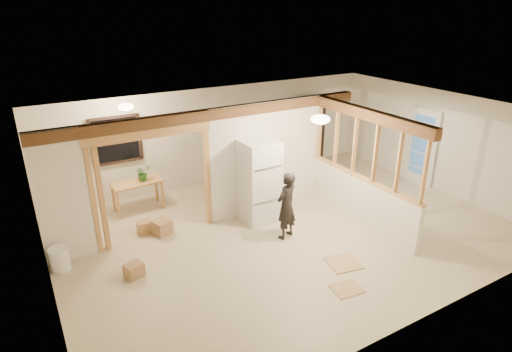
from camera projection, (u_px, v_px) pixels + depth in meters
floor at (287, 231)px, 8.98m from camera, size 9.00×6.50×0.01m
ceiling at (291, 114)px, 8.03m from camera, size 9.00×6.50×0.01m
wall_back at (218, 135)px, 11.10m from camera, size 9.00×0.01×2.50m
wall_front at (422, 252)px, 5.91m from camera, size 9.00×0.01×2.50m
wall_left at (41, 233)px, 6.40m from camera, size 0.01×6.50×2.50m
wall_right at (439, 141)px, 10.61m from camera, size 0.01×6.50×2.50m
partition_left_stub at (62, 197)px, 7.57m from camera, size 0.90×0.12×2.50m
partition_center at (266, 157)px, 9.56m from camera, size 2.80×0.12×2.50m
doorway_frame at (154, 186)px, 8.40m from camera, size 2.46×0.14×2.20m
header_beam_back at (216, 114)px, 8.57m from camera, size 7.00×0.18×0.22m
header_beam_right at (369, 115)px, 8.51m from camera, size 0.18×3.30×0.22m
pony_wall at (360, 200)px, 9.22m from camera, size 0.12×3.20×1.00m
stud_partition at (365, 149)px, 8.78m from camera, size 0.14×3.20×1.32m
window_back at (116, 140)px, 9.71m from camera, size 1.12×0.10×1.10m
french_door at (422, 147)px, 10.99m from camera, size 0.12×0.86×2.00m
ceiling_dome_main at (320, 119)px, 7.78m from camera, size 0.36×0.36×0.16m
ceiling_dome_util at (126, 107)px, 8.71m from camera, size 0.32×0.32×0.14m
hanging_bulb at (162, 126)px, 8.50m from camera, size 0.07×0.07×0.07m
refrigerator at (259, 181)px, 9.15m from camera, size 0.74×0.72×1.80m
woman at (286, 206)px, 8.50m from camera, size 0.60×0.49×1.41m
work_table at (138, 195)px, 9.79m from camera, size 1.13×0.61×0.70m
potted_plant at (143, 173)px, 9.66m from camera, size 0.41×0.39×0.37m
shop_vac at (59, 213)px, 9.17m from camera, size 0.42×0.42×0.53m
bookshelf at (307, 132)px, 12.28m from camera, size 0.99×0.33×1.97m
bucket at (59, 259)px, 7.60m from camera, size 0.42×0.42×0.43m
box_util_a at (145, 227)px, 8.87m from camera, size 0.34×0.30×0.26m
box_util_b at (162, 227)px, 8.81m from camera, size 0.42×0.42×0.31m
box_front at (134, 270)px, 7.45m from camera, size 0.36×0.32×0.25m
floor_panel_near at (344, 263)px, 7.86m from camera, size 0.67×0.67×0.02m
floor_panel_far at (347, 289)px, 7.15m from camera, size 0.54×0.45×0.02m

